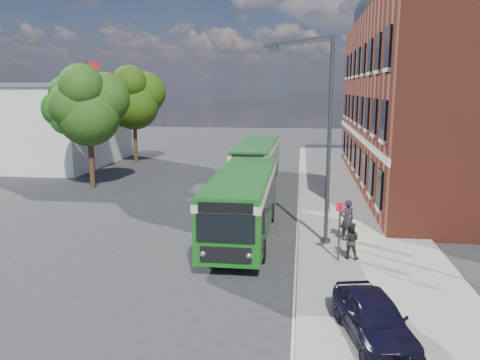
# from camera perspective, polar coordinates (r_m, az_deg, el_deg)

# --- Properties ---
(ground) EXTENTS (120.00, 120.00, 0.00)m
(ground) POSITION_cam_1_polar(r_m,az_deg,el_deg) (23.64, -2.63, -5.85)
(ground) COLOR #28282A
(ground) RESTS_ON ground
(pavement) EXTENTS (6.00, 48.00, 0.15)m
(pavement) POSITION_cam_1_polar(r_m,az_deg,el_deg) (31.14, 12.83, -1.80)
(pavement) COLOR gray
(pavement) RESTS_ON ground
(kerb_line) EXTENTS (0.12, 48.00, 0.01)m
(kerb_line) POSITION_cam_1_polar(r_m,az_deg,el_deg) (31.02, 7.21, -1.80)
(kerb_line) COLOR beige
(kerb_line) RESTS_ON ground
(brick_office) EXTENTS (12.10, 26.00, 14.20)m
(brick_office) POSITION_cam_1_polar(r_m,az_deg,el_deg) (35.66, 24.19, 10.29)
(brick_office) COLOR maroon
(brick_office) RESTS_ON ground
(white_building) EXTENTS (9.40, 13.40, 7.30)m
(white_building) POSITION_cam_1_polar(r_m,az_deg,el_deg) (46.00, -21.23, 6.35)
(white_building) COLOR silver
(white_building) RESTS_ON ground
(flagpole) EXTENTS (0.95, 0.10, 9.00)m
(flagpole) POSITION_cam_1_polar(r_m,az_deg,el_deg) (38.96, -17.66, 7.74)
(flagpole) COLOR #37393C
(flagpole) RESTS_ON ground
(street_lamp) EXTENTS (2.96, 2.38, 9.00)m
(street_lamp) POSITION_cam_1_polar(r_m,az_deg,el_deg) (20.37, 9.80, 5.02)
(street_lamp) COLOR #37393C
(street_lamp) RESTS_ON ground
(bus_stop_sign) EXTENTS (0.35, 0.08, 2.52)m
(bus_stop_sign) POSITION_cam_1_polar(r_m,az_deg,el_deg) (18.90, 12.03, -5.70)
(bus_stop_sign) COLOR #37393C
(bus_stop_sign) RESTS_ON ground
(bus_front) EXTENTS (2.68, 10.70, 3.02)m
(bus_front) POSITION_cam_1_polar(r_m,az_deg,el_deg) (21.97, 0.39, -2.20)
(bus_front) COLOR #175A18
(bus_front) RESTS_ON ground
(bus_rear) EXTENTS (2.75, 11.22, 3.02)m
(bus_rear) POSITION_cam_1_polar(r_m,az_deg,el_deg) (34.38, 2.10, 2.66)
(bus_rear) COLOR #185D1E
(bus_rear) RESTS_ON ground
(parked_car) EXTENTS (2.28, 4.02, 1.29)m
(parked_car) POSITION_cam_1_polar(r_m,az_deg,el_deg) (13.71, 15.98, -15.79)
(parked_car) COLOR black
(parked_car) RESTS_ON pavement
(pedestrian_a) EXTENTS (0.80, 0.67, 1.86)m
(pedestrian_a) POSITION_cam_1_polar(r_m,az_deg,el_deg) (21.65, 12.91, -4.75)
(pedestrian_a) COLOR black
(pedestrian_a) RESTS_ON pavement
(pedestrian_b) EXTENTS (0.82, 0.69, 1.50)m
(pedestrian_b) POSITION_cam_1_polar(r_m,az_deg,el_deg) (19.40, 13.31, -7.19)
(pedestrian_b) COLOR black
(pedestrian_b) RESTS_ON pavement
(tree_left) EXTENTS (5.03, 4.79, 8.50)m
(tree_left) POSITION_cam_1_polar(r_m,az_deg,el_deg) (33.79, -17.99, 8.68)
(tree_left) COLOR #382114
(tree_left) RESTS_ON ground
(tree_mid) EXTENTS (4.66, 4.43, 7.87)m
(tree_mid) POSITION_cam_1_polar(r_m,az_deg,el_deg) (39.48, -19.65, 8.24)
(tree_mid) COLOR #382114
(tree_mid) RESTS_ON ground
(tree_right) EXTENTS (5.28, 5.02, 8.92)m
(tree_right) POSITION_cam_1_polar(r_m,az_deg,el_deg) (44.41, -12.78, 9.78)
(tree_right) COLOR #382114
(tree_right) RESTS_ON ground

